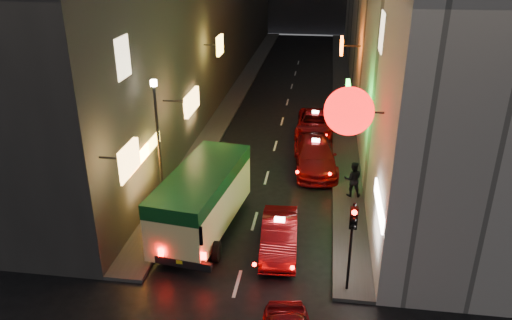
% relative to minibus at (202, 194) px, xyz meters
% --- Properties ---
extents(sidewalk_left, '(1.50, 52.00, 0.15)m').
position_rel_minibus_xyz_m(sidewalk_left, '(-2.17, 22.05, -1.72)').
color(sidewalk_left, '#44423F').
rests_on(sidewalk_left, ground).
extents(sidewalk_right, '(1.50, 52.00, 0.15)m').
position_rel_minibus_xyz_m(sidewalk_right, '(6.33, 22.05, -1.72)').
color(sidewalk_right, '#44423F').
rests_on(sidewalk_right, ground).
extents(minibus, '(3.16, 6.88, 2.85)m').
position_rel_minibus_xyz_m(minibus, '(0.00, 0.00, 0.00)').
color(minibus, '#F8F59B').
rests_on(minibus, ground).
extents(taxi_second, '(2.31, 5.05, 1.74)m').
position_rel_minibus_xyz_m(taxi_second, '(3.40, -1.05, -1.01)').
color(taxi_second, maroon).
rests_on(taxi_second, ground).
extents(taxi_third, '(2.96, 6.01, 2.01)m').
position_rel_minibus_xyz_m(taxi_third, '(4.57, 7.14, -0.88)').
color(taxi_third, maroon).
rests_on(taxi_third, ground).
extents(taxi_far, '(2.18, 5.23, 1.83)m').
position_rel_minibus_xyz_m(taxi_far, '(4.39, 12.43, -0.97)').
color(taxi_far, maroon).
rests_on(taxi_far, ground).
extents(pedestrian_sidewalk, '(0.78, 0.51, 2.02)m').
position_rel_minibus_xyz_m(pedestrian_sidewalk, '(6.49, 3.89, -0.64)').
color(pedestrian_sidewalk, black).
rests_on(pedestrian_sidewalk, sidewalk_right).
extents(traffic_light, '(0.26, 0.43, 3.50)m').
position_rel_minibus_xyz_m(traffic_light, '(6.08, -3.48, 0.89)').
color(traffic_light, black).
rests_on(traffic_light, sidewalk_right).
extents(lamp_post, '(0.28, 0.28, 6.22)m').
position_rel_minibus_xyz_m(lamp_post, '(-2.12, 1.05, 1.93)').
color(lamp_post, black).
rests_on(lamp_post, sidewalk_left).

